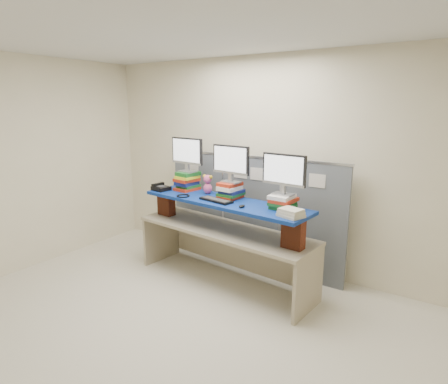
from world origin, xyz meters
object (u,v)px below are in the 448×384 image
Objects in this scene: desk at (224,239)px; monitor_center at (231,162)px; blue_board at (224,202)px; keyboard at (216,200)px; monitor_left at (187,153)px; monitor_right at (284,172)px; desk_phone at (161,188)px.

desk is 4.62× the size of monitor_center.
blue_board is 0.11m from keyboard.
monitor_left reaches higher than monitor_right.
keyboard is 1.96× the size of desk_phone.
monitor_right is at bearing 0.00° from monitor_center.
desk_phone reaches higher than desk.
monitor_right is at bearing 9.21° from blue_board.
blue_board is 4.23× the size of monitor_center.
monitor_left is 0.59m from desk_phone.
monitor_right is (0.74, 0.05, 0.90)m from desk.
blue_board is 0.86m from monitor_right.
monitor_left is (-0.70, 0.19, 0.52)m from blue_board.
blue_board is at bearing -170.79° from monitor_right.
desk_phone is (-1.00, -0.02, 0.53)m from desk.
monitor_right is at bearing 9.21° from desk.
monitor_right is at bearing 0.00° from monitor_left.
keyboard is at bearing -164.22° from monitor_right.
blue_board is 4.23× the size of monitor_right.
monitor_left is at bearing 42.86° from desk_phone.
monitor_center is (0.02, 0.12, 0.95)m from desk.
monitor_left is at bearing -180.00° from monitor_right.
monitor_center is 0.72m from monitor_right.
monitor_right is 1.14× the size of keyboard.
keyboard is at bearing -112.32° from desk.
desk_phone is (-1.00, -0.02, 0.05)m from blue_board.
keyboard is (0.65, -0.28, -0.49)m from monitor_left.
desk is at bearing 101.69° from blue_board.
blue_board is (0.00, -0.00, 0.47)m from desk.
keyboard reaches higher than blue_board.
desk_phone is at bearing -173.27° from blue_board.
blue_board is at bearing 72.13° from keyboard.
keyboard is at bearing 3.16° from desk_phone.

